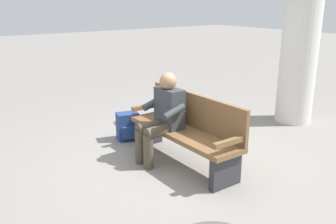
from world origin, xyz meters
name	(u,v)px	position (x,y,z in m)	size (l,w,h in m)	color
ground_plane	(182,163)	(0.00, 0.00, 0.00)	(40.00, 40.00, 0.00)	gray
bench_near	(187,129)	(0.00, -0.07, 0.46)	(1.81, 0.51, 0.90)	brown
person_seated	(162,115)	(0.22, 0.16, 0.63)	(0.57, 0.58, 1.18)	#33383D
backpack	(128,127)	(1.16, 0.13, 0.21)	(0.32, 0.37, 0.42)	navy
support_pillar	(303,13)	(0.20, -2.68, 1.85)	(0.61, 0.61, 3.69)	silver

